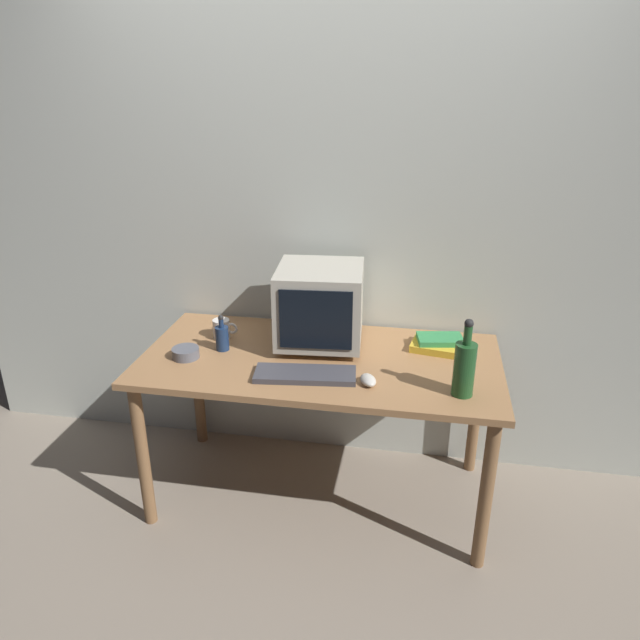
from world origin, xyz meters
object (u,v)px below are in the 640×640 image
object	(u,v)px
keyboard	(305,374)
bottle_tall	(464,367)
book_stack	(439,344)
crt_monitor	(320,305)
computer_mouse	(368,380)
cd_spindle	(186,353)
mug	(222,329)
bottle_short	(222,337)

from	to	relation	value
keyboard	bottle_tall	world-z (taller)	bottle_tall
keyboard	book_stack	size ratio (longest dim) A/B	1.64
crt_monitor	keyboard	bearing A→B (deg)	-90.45
computer_mouse	bottle_tall	size ratio (longest dim) A/B	0.31
cd_spindle	book_stack	bearing A→B (deg)	14.67
crt_monitor	mug	distance (m)	0.49
keyboard	bottle_tall	size ratio (longest dim) A/B	1.31
bottle_short	cd_spindle	world-z (taller)	bottle_short
keyboard	book_stack	bearing A→B (deg)	27.67
mug	bottle_tall	bearing A→B (deg)	-17.59
bottle_tall	cd_spindle	size ratio (longest dim) A/B	2.67
keyboard	computer_mouse	xyz separation A→B (m)	(0.26, -0.01, 0.01)
bottle_tall	cd_spindle	distance (m)	1.20
bottle_short	mug	bearing A→B (deg)	109.05
bottle_short	cd_spindle	bearing A→B (deg)	-141.98
crt_monitor	bottle_short	distance (m)	0.47
keyboard	mug	distance (m)	0.57
bottle_tall	crt_monitor	bearing A→B (deg)	150.30
crt_monitor	book_stack	distance (m)	0.57
bottle_short	cd_spindle	size ratio (longest dim) A/B	1.42
bottle_tall	bottle_short	world-z (taller)	bottle_tall
bottle_tall	book_stack	size ratio (longest dim) A/B	1.25
bottle_tall	cd_spindle	xyz separation A→B (m)	(-1.19, 0.11, -0.10)
bottle_short	book_stack	bearing A→B (deg)	10.74
crt_monitor	keyboard	world-z (taller)	crt_monitor
crt_monitor	mug	bearing A→B (deg)	-178.67
keyboard	mug	size ratio (longest dim) A/B	3.50
computer_mouse	cd_spindle	world-z (taller)	cd_spindle
keyboard	bottle_short	bearing A→B (deg)	149.19
book_stack	cd_spindle	size ratio (longest dim) A/B	2.14
bottle_tall	cd_spindle	world-z (taller)	bottle_tall
book_stack	bottle_tall	bearing A→B (deg)	-77.43
bottle_tall	computer_mouse	bearing A→B (deg)	177.44
crt_monitor	mug	world-z (taller)	crt_monitor
computer_mouse	keyboard	bearing A→B (deg)	155.21
keyboard	cd_spindle	distance (m)	0.56
mug	cd_spindle	world-z (taller)	mug
crt_monitor	cd_spindle	xyz separation A→B (m)	(-0.56, -0.25, -0.17)
keyboard	bottle_short	xyz separation A→B (m)	(-0.42, 0.19, 0.05)
bottle_tall	bottle_short	xyz separation A→B (m)	(-1.06, 0.22, -0.06)
computer_mouse	bottle_tall	world-z (taller)	bottle_tall
crt_monitor	computer_mouse	distance (m)	0.47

